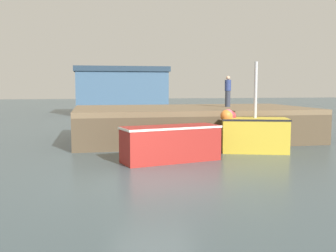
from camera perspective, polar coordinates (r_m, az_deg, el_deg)
ground at (r=12.05m, az=-2.06°, el=-8.10°), size 120.00×160.00×0.10m
pier at (r=20.52m, az=3.75°, el=1.80°), size 12.25×6.79×1.73m
fishing_boat_near_left at (r=14.87m, az=0.42°, el=-2.44°), size 3.97×2.15×1.35m
fishing_boat_near_right at (r=17.31m, az=12.26°, el=-0.98°), size 3.10×2.05×3.89m
dockworker at (r=21.74m, az=8.68°, el=5.01°), size 0.34×0.34×1.68m
warehouse at (r=40.61m, az=-6.90°, el=5.11°), size 9.13×6.77×4.75m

